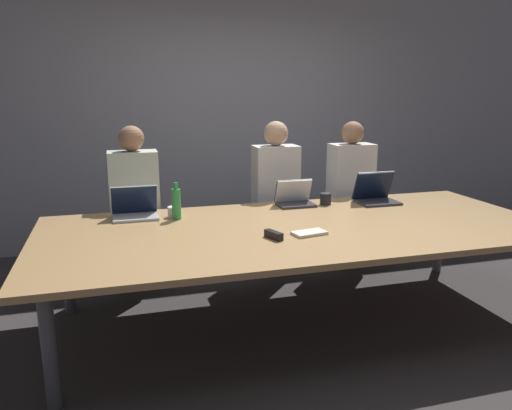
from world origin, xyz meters
The scene contains 14 objects.
ground_plane centered at (0.00, 0.00, 0.00)m, with size 24.00×24.00×0.00m, color #383333.
curtain_wall centered at (0.00, 2.18, 1.40)m, with size 12.00×0.06×2.80m.
conference_table centered at (0.00, 0.00, 0.68)m, with size 3.61×1.57×0.73m.
laptop_far_right centered at (0.89, 0.53, 0.80)m, with size 0.34×0.27×0.26m.
person_far_right centered at (0.90, 1.01, 0.67)m, with size 0.40×0.24×1.38m.
laptop_far_center centered at (0.19, 0.62, 0.79)m, with size 0.31×0.22×0.22m.
person_far_center centered at (0.17, 1.06, 0.68)m, with size 0.40×0.24×1.39m.
cup_far_center centered at (0.45, 0.57, 0.77)m, with size 0.09×0.09×0.10m.
laptop_far_left centered at (-1.11, 0.57, 0.80)m, with size 0.34×0.24×0.24m.
person_far_left centered at (-1.09, 1.00, 0.67)m, with size 0.40×0.24×1.38m.
cup_far_left centered at (-0.82, 0.50, 0.77)m, with size 0.10×0.10×0.08m.
bottle_far_left centered at (-0.81, 0.44, 0.85)m, with size 0.07×0.07×0.28m.
stapler centered at (-0.27, -0.24, 0.75)m, with size 0.09×0.16×0.05m.
notebook centered at (-0.01, -0.21, 0.74)m, with size 0.24×0.16×0.02m.
Camera 1 is at (-1.23, -3.19, 1.68)m, focal length 35.00 mm.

